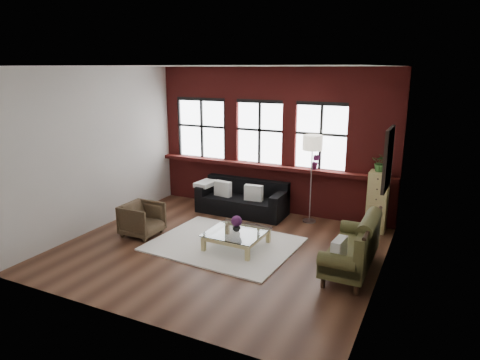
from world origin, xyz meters
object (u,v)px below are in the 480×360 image
at_px(vintage_settee, 351,245).
at_px(drawer_chest, 377,202).
at_px(armchair, 142,219).
at_px(vase, 237,227).
at_px(floor_lamp, 311,176).
at_px(coffee_table, 237,240).
at_px(dark_sofa, 242,198).

relative_size(vintage_settee, drawer_chest, 1.37).
height_order(vintage_settee, armchair, vintage_settee).
height_order(armchair, vase, armchair).
distance_m(armchair, vase, 1.95).
xyz_separation_m(vintage_settee, floor_lamp, (-1.26, 1.93, 0.56)).
xyz_separation_m(armchair, floor_lamp, (2.71, 2.15, 0.68)).
bearing_deg(coffee_table, armchair, -172.79).
bearing_deg(floor_lamp, vase, -112.35).
height_order(armchair, floor_lamp, floor_lamp).
bearing_deg(armchair, vase, -83.16).
bearing_deg(vase, drawer_chest, 42.88).
bearing_deg(armchair, coffee_table, -83.16).
distance_m(vintage_settee, vase, 2.05).
distance_m(armchair, coffee_table, 1.95).
bearing_deg(coffee_table, dark_sofa, 112.82).
distance_m(armchair, floor_lamp, 3.53).
height_order(coffee_table, floor_lamp, floor_lamp).
xyz_separation_m(armchair, vase, (1.93, 0.24, 0.08)).
bearing_deg(vintage_settee, coffee_table, 179.28).
bearing_deg(floor_lamp, coffee_table, -112.35).
relative_size(vintage_settee, coffee_table, 1.69).
height_order(dark_sofa, vase, dark_sofa).
bearing_deg(floor_lamp, dark_sofa, -174.48).
xyz_separation_m(dark_sofa, vase, (0.74, -1.76, 0.04)).
height_order(vintage_settee, coffee_table, vintage_settee).
bearing_deg(dark_sofa, drawer_chest, 4.36).
relative_size(dark_sofa, coffee_table, 2.01).
distance_m(vase, drawer_chest, 2.91).
height_order(vase, floor_lamp, floor_lamp).
bearing_deg(dark_sofa, floor_lamp, 5.52).
distance_m(dark_sofa, floor_lamp, 1.66).
relative_size(vintage_settee, floor_lamp, 0.83).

